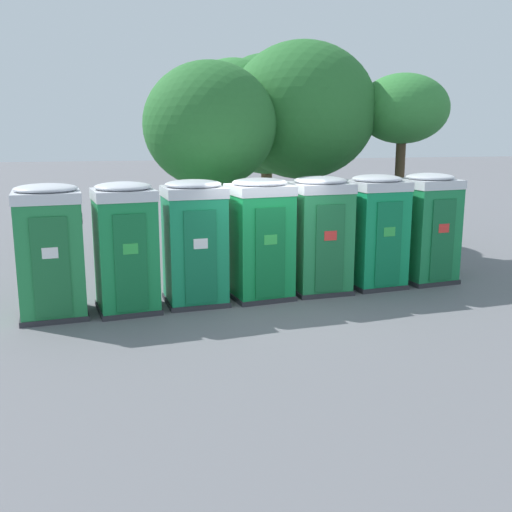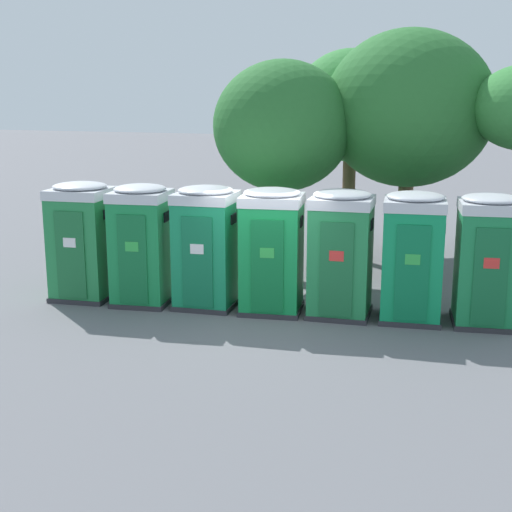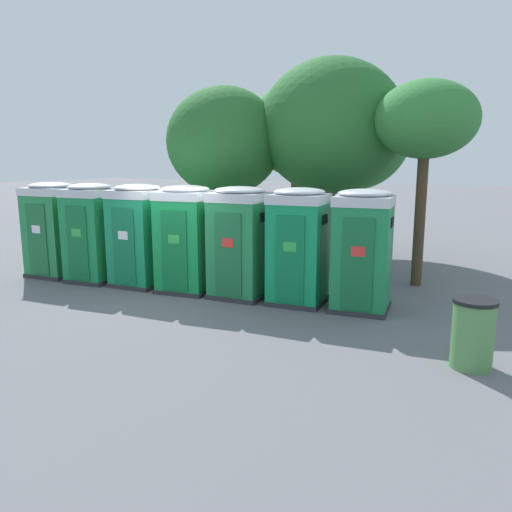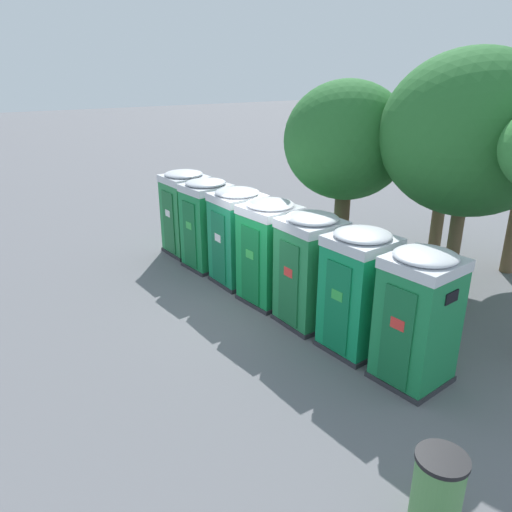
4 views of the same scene
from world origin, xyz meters
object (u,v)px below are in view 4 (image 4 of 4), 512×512
(portapotty_2, at_px, (237,236))
(portapotty_3, at_px, (269,252))
(street_tree_3, at_px, (451,123))
(trash_can, at_px, (437,491))
(portapotty_1, at_px, (207,224))
(portapotty_4, at_px, (310,269))
(portapotty_0, at_px, (186,212))
(portapotty_5, at_px, (358,291))
(street_tree_2, at_px, (346,142))
(portapotty_6, at_px, (418,317))
(street_tree_1, at_px, (471,134))

(portapotty_2, height_order, portapotty_3, same)
(street_tree_3, relative_size, trash_can, 5.13)
(portapotty_1, distance_m, portapotty_4, 4.17)
(portapotty_0, height_order, portapotty_5, same)
(portapotty_4, height_order, street_tree_2, street_tree_2)
(portapotty_6, xyz_separation_m, trash_can, (2.36, -2.14, -0.74))
(portapotty_0, xyz_separation_m, portapotty_3, (4.16, 0.36, 0.00))
(portapotty_4, relative_size, street_tree_3, 0.46)
(portapotty_0, height_order, portapotty_2, same)
(portapotty_1, xyz_separation_m, portapotty_5, (5.53, 0.63, -0.00))
(portapotty_3, distance_m, portapotty_5, 2.78)
(portapotty_4, distance_m, portapotty_5, 1.39)
(portapotty_1, xyz_separation_m, trash_can, (9.27, -1.36, -0.74))
(portapotty_2, distance_m, street_tree_1, 5.99)
(portapotty_0, bearing_deg, portapotty_3, 4.90)
(portapotty_1, bearing_deg, portapotty_3, 6.34)
(portapotty_2, height_order, trash_can, portapotty_2)
(portapotty_3, bearing_deg, portapotty_4, 6.87)
(street_tree_2, bearing_deg, portapotty_6, -25.17)
(portapotty_0, xyz_separation_m, street_tree_3, (4.68, 5.61, 2.74))
(portapotty_0, distance_m, portapotty_1, 1.39)
(portapotty_0, bearing_deg, portapotty_4, 5.40)
(portapotty_5, height_order, trash_can, portapotty_5)
(portapotty_3, height_order, portapotty_6, same)
(portapotty_2, relative_size, portapotty_4, 1.00)
(portapotty_5, bearing_deg, street_tree_1, 99.70)
(portapotty_1, distance_m, portapotty_2, 1.39)
(portapotty_2, height_order, street_tree_3, street_tree_3)
(portapotty_3, bearing_deg, portapotty_0, -175.10)
(portapotty_4, relative_size, portapotty_6, 1.00)
(portapotty_0, distance_m, portapotty_4, 5.56)
(street_tree_1, distance_m, street_tree_2, 3.02)
(portapotty_6, bearing_deg, portapotty_0, -174.29)
(portapotty_0, relative_size, portapotty_1, 1.00)
(portapotty_2, distance_m, street_tree_3, 6.31)
(portapotty_6, bearing_deg, portapotty_3, -173.49)
(portapotty_0, xyz_separation_m, portapotty_6, (8.30, 0.83, 0.00))
(street_tree_1, distance_m, street_tree_3, 2.12)
(portapotty_2, relative_size, portapotty_6, 1.00)
(portapotty_0, height_order, portapotty_1, same)
(portapotty_0, distance_m, portapotty_6, 8.34)
(portapotty_3, bearing_deg, portapotty_2, -175.96)
(street_tree_3, bearing_deg, portapotty_2, -109.64)
(portapotty_1, distance_m, trash_can, 9.40)
(portapotty_2, bearing_deg, portapotty_4, 5.46)
(portapotty_3, xyz_separation_m, portapotty_4, (1.38, 0.17, 0.00))
(portapotty_6, distance_m, trash_can, 3.28)
(portapotty_1, relative_size, trash_can, 2.37)
(portapotty_2, xyz_separation_m, street_tree_3, (1.91, 5.35, 2.74))
(street_tree_2, relative_size, trash_can, 4.80)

